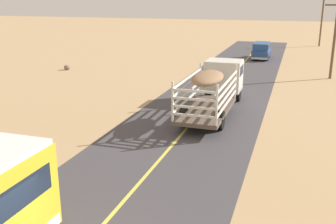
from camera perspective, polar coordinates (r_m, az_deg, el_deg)
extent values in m
cube|color=silver|center=(28.82, 8.04, 5.23)|extent=(2.50, 2.20, 2.20)
cube|color=#192333|center=(28.74, 8.07, 6.11)|extent=(2.53, 1.54, 0.70)
cube|color=brown|center=(23.92, 5.62, 0.29)|extent=(2.50, 6.40, 0.24)
cylinder|color=silver|center=(26.86, 4.68, 4.79)|extent=(0.12, 0.12, 2.20)
cylinder|color=silver|center=(26.43, 9.71, 4.41)|extent=(0.12, 0.12, 2.20)
cylinder|color=silver|center=(20.96, 0.65, 1.51)|extent=(0.12, 0.12, 2.20)
cylinder|color=silver|center=(20.40, 7.04, 0.97)|extent=(0.12, 0.12, 2.20)
cube|color=silver|center=(24.05, 2.84, 1.82)|extent=(0.08, 6.30, 0.12)
cube|color=silver|center=(23.56, 8.53, 1.35)|extent=(0.08, 6.30, 0.12)
cube|color=silver|center=(20.81, 3.75, -0.52)|extent=(2.40, 0.08, 0.12)
cube|color=silver|center=(23.94, 2.85, 2.84)|extent=(0.08, 6.30, 0.12)
cube|color=silver|center=(23.45, 8.57, 2.39)|extent=(0.08, 6.30, 0.12)
cube|color=silver|center=(20.69, 3.78, 0.64)|extent=(2.40, 0.08, 0.12)
cube|color=silver|center=(23.84, 2.87, 3.87)|extent=(0.08, 6.30, 0.12)
cube|color=silver|center=(23.34, 8.62, 3.43)|extent=(0.08, 6.30, 0.12)
cube|color=silver|center=(20.57, 3.80, 1.82)|extent=(2.40, 0.08, 0.12)
cube|color=silver|center=(23.75, 2.88, 4.91)|extent=(0.08, 6.30, 0.12)
cube|color=silver|center=(23.25, 8.66, 4.49)|extent=(0.08, 6.30, 0.12)
cube|color=silver|center=(20.47, 3.82, 3.02)|extent=(2.40, 0.08, 0.12)
ellipsoid|color=#8C6B4C|center=(23.45, 5.75, 4.92)|extent=(1.75, 3.84, 0.70)
cylinder|color=black|center=(29.29, 5.84, 2.99)|extent=(0.32, 1.10, 1.10)
cylinder|color=black|center=(28.93, 10.07, 2.64)|extent=(0.32, 1.10, 1.10)
cylinder|color=black|center=(23.02, 2.26, -0.67)|extent=(0.32, 1.10, 1.10)
cylinder|color=black|center=(22.56, 7.59, -1.17)|extent=(0.32, 1.10, 1.10)
cube|color=#264C8C|center=(49.40, 13.29, 8.27)|extent=(1.90, 4.60, 0.90)
cube|color=#264C8C|center=(49.15, 13.34, 9.23)|extent=(1.75, 3.59, 0.80)
cube|color=#192333|center=(49.14, 13.34, 9.25)|extent=(1.79, 3.22, 0.44)
cube|color=silver|center=(47.26, 13.02, 7.53)|extent=(1.86, 0.20, 0.24)
cube|color=red|center=(47.21, 12.04, 8.21)|extent=(0.16, 0.06, 0.14)
cube|color=red|center=(47.06, 14.06, 8.05)|extent=(0.16, 0.06, 0.14)
cylinder|color=black|center=(50.92, 12.49, 8.21)|extent=(0.26, 0.76, 0.76)
cylinder|color=black|center=(50.79, 14.35, 8.07)|extent=(0.26, 0.76, 0.76)
cylinder|color=black|center=(48.11, 12.13, 7.77)|extent=(0.26, 0.76, 0.76)
cylinder|color=black|center=(47.97, 14.09, 7.62)|extent=(0.26, 0.76, 0.76)
cylinder|color=brown|center=(38.97, 22.86, 9.63)|extent=(0.24, 0.24, 7.15)
cylinder|color=brown|center=(64.45, 21.27, 12.12)|extent=(0.24, 0.24, 7.43)
ellipsoid|color=#756656|center=(42.19, -14.35, 6.25)|extent=(0.64, 0.65, 0.50)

